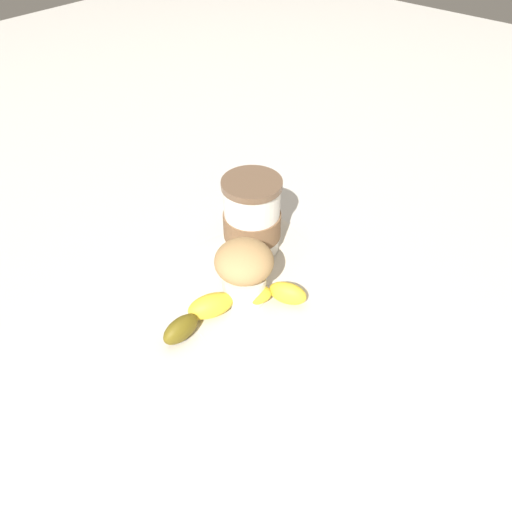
{
  "coord_description": "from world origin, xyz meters",
  "views": [
    {
      "loc": [
        0.36,
        -0.41,
        0.53
      ],
      "look_at": [
        0.0,
        0.0,
        0.05
      ],
      "focal_mm": 35.0,
      "sensor_mm": 36.0,
      "label": 1
    }
  ],
  "objects": [
    {
      "name": "ground_plane",
      "position": [
        0.0,
        0.0,
        0.0
      ],
      "size": [
        3.0,
        3.0,
        0.0
      ],
      "primitive_type": "plane",
      "color": "beige"
    },
    {
      "name": "muffin",
      "position": [
        0.01,
        -0.04,
        0.06
      ],
      "size": [
        0.08,
        0.08,
        0.1
      ],
      "color": "white",
      "rests_on": "paper_napkin"
    },
    {
      "name": "paper_napkin",
      "position": [
        0.0,
        0.0,
        0.0
      ],
      "size": [
        0.3,
        0.3,
        0.0
      ],
      "primitive_type": "cube",
      "rotation": [
        0.0,
        0.0,
        -0.26
      ],
      "color": "beige",
      "rests_on": "ground_plane"
    },
    {
      "name": "coffee_cup",
      "position": [
        -0.05,
        0.05,
        0.06
      ],
      "size": [
        0.09,
        0.09,
        0.13
      ],
      "color": "silver",
      "rests_on": "paper_napkin"
    },
    {
      "name": "banana",
      "position": [
        0.02,
        -0.07,
        0.02
      ],
      "size": [
        0.12,
        0.2,
        0.03
      ],
      "color": "gold",
      "rests_on": "paper_napkin"
    }
  ]
}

